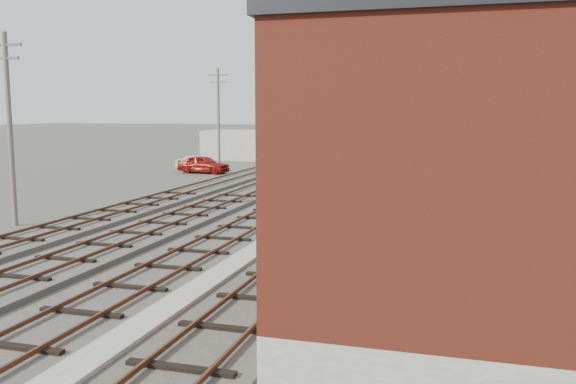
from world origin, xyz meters
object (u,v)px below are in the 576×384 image
at_px(switch_stand, 320,180).
at_px(car_silver, 198,163).
at_px(signal_mast, 294,218).
at_px(car_red, 204,164).
at_px(site_trailer, 295,150).
at_px(car_grey, 201,163).

distance_m(switch_stand, car_silver, 15.92).
distance_m(signal_mast, switch_stand, 27.51).
bearing_deg(switch_stand, car_red, 150.10).
xyz_separation_m(site_trailer, car_grey, (-6.93, -7.28, -0.89)).
bearing_deg(car_silver, car_red, -140.80).
xyz_separation_m(signal_mast, car_red, (-17.59, 33.55, -1.88)).
bearing_deg(switch_stand, signal_mast, -78.65).
relative_size(switch_stand, car_grey, 0.29).
distance_m(switch_stand, car_grey, 16.76).
bearing_deg(signal_mast, car_silver, 118.16).
distance_m(car_red, car_grey, 3.52).
distance_m(switch_stand, car_red, 13.70).
relative_size(signal_mast, car_grey, 1.10).
height_order(site_trailer, car_grey, site_trailer).
xyz_separation_m(site_trailer, car_red, (-5.29, -10.40, -0.70)).
bearing_deg(signal_mast, switch_stand, 101.89).
height_order(site_trailer, car_red, site_trailer).
bearing_deg(car_grey, car_red, -157.15).
bearing_deg(site_trailer, car_silver, -117.93).
xyz_separation_m(switch_stand, car_grey, (-13.57, 9.83, 0.03)).
xyz_separation_m(car_silver, car_grey, (-0.22, 1.16, -0.07)).
bearing_deg(car_silver, switch_stand, -119.77).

